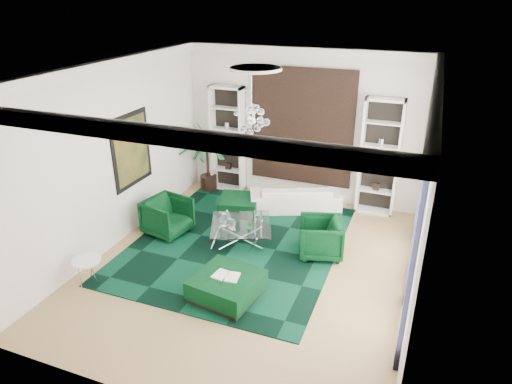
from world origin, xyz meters
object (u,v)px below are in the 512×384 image
at_px(armchair_right, 321,237).
at_px(ottoman_side, 239,205).
at_px(armchair_left, 168,216).
at_px(side_table, 88,272).
at_px(palm, 207,147).
at_px(sofa, 295,197).
at_px(coffee_table, 241,233).
at_px(ottoman_front, 227,287).

distance_m(armchair_right, ottoman_side, 2.58).
bearing_deg(armchair_left, side_table, -177.82).
height_order(armchair_left, palm, palm).
bearing_deg(armchair_right, armchair_left, -100.75).
xyz_separation_m(armchair_left, palm, (-0.25, 2.51, 0.80)).
bearing_deg(armchair_right, sofa, -166.04).
distance_m(sofa, armchair_left, 3.17).
xyz_separation_m(sofa, coffee_table, (-0.63, -1.97, -0.11)).
xyz_separation_m(ottoman_front, side_table, (-2.54, -0.56, 0.04)).
bearing_deg(sofa, armchair_left, 20.72).
distance_m(ottoman_front, side_table, 2.60).
relative_size(armchair_left, ottoman_front, 0.84).
distance_m(sofa, ottoman_front, 3.85).
bearing_deg(ottoman_side, sofa, 30.17).
distance_m(armchair_left, coffee_table, 1.70).
bearing_deg(sofa, armchair_right, 97.33).
xyz_separation_m(coffee_table, ottoman_side, (-0.58, 1.26, -0.01)).
relative_size(coffee_table, ottoman_side, 1.37).
relative_size(armchair_left, side_table, 1.73).
bearing_deg(armchair_right, side_table, -72.04).
relative_size(sofa, armchair_right, 2.52).
xyz_separation_m(armchair_right, ottoman_side, (-2.29, 1.16, -0.19)).
distance_m(armchair_right, ottoman_front, 2.32).
relative_size(armchair_right, palm, 0.36).
bearing_deg(ottoman_front, armchair_left, 142.80).
relative_size(armchair_right, ottoman_side, 0.95).
distance_m(armchair_left, armchair_right, 3.40).
height_order(side_table, palm, palm).
distance_m(coffee_table, ottoman_front, 1.95).
distance_m(coffee_table, ottoman_side, 1.39).
bearing_deg(sofa, coffee_table, 49.49).
height_order(sofa, side_table, sofa).
height_order(sofa, armchair_left, armchair_left).
height_order(coffee_table, ottoman_side, coffee_table).
xyz_separation_m(armchair_right, coffee_table, (-1.71, -0.11, -0.18)).
xyz_separation_m(sofa, armchair_left, (-2.30, -2.19, 0.09)).
xyz_separation_m(armchair_left, coffee_table, (1.67, 0.22, -0.20)).
height_order(sofa, palm, palm).
bearing_deg(coffee_table, palm, 129.88).
xyz_separation_m(sofa, side_table, (-2.65, -4.40, -0.07)).
distance_m(side_table, palm, 4.82).
relative_size(armchair_left, ottoman_side, 0.99).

